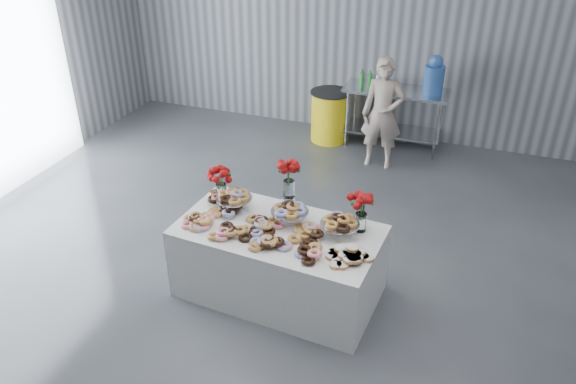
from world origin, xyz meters
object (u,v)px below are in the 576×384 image
water_jug (434,76)px  trash_barrel (330,116)px  display_table (279,261)px  prep_table (395,107)px  person (383,114)px

water_jug → trash_barrel: size_ratio=0.71×
display_table → water_jug: water_jug is taller
prep_table → trash_barrel: (-0.95, -0.10, -0.23)m
water_jug → person: 0.95m
display_table → trash_barrel: size_ratio=2.44×
prep_table → trash_barrel: 0.99m
prep_table → display_table: bearing=-95.9°
water_jug → trash_barrel: bearing=-175.9°
display_table → water_jug: size_ratio=3.43×
water_jug → display_table: bearing=-103.3°
display_table → prep_table: (0.39, 3.76, 0.24)m
water_jug → prep_table: bearing=180.0°
trash_barrel → water_jug: bearing=4.1°
prep_table → person: (-0.05, -0.67, 0.15)m
water_jug → person: person is taller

